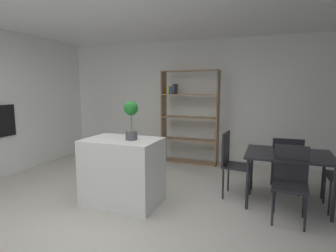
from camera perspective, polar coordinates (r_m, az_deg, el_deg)
name	(u,v)px	position (r m, az deg, el deg)	size (l,w,h in m)	color
ground_plane	(121,215)	(3.78, -9.84, -17.93)	(9.65, 9.65, 0.00)	beige
back_partition	(190,101)	(6.31, 4.58, 5.26)	(7.01, 0.06, 2.69)	white
built_in_oven	(0,121)	(5.79, -31.69, 0.87)	(0.06, 0.59, 0.59)	black
kitchen_island	(123,171)	(3.99, -9.43, -9.32)	(1.04, 0.71, 0.94)	white
potted_plant_on_island	(131,116)	(3.76, -7.73, 1.99)	(0.19, 0.19, 0.53)	#4C4C51
open_bookshelf	(188,115)	(5.96, 4.29, 2.27)	(1.25, 0.30, 2.01)	#997551
dining_table	(288,158)	(4.20, 23.88, -6.21)	(1.14, 0.88, 0.74)	#232328
dining_chair_island_side	(231,159)	(4.25, 13.10, -6.69)	(0.43, 0.44, 0.98)	#232328
dining_chair_far	(287,159)	(4.69, 23.55, -6.42)	(0.46, 0.45, 0.88)	#232328
dining_chair_near	(290,177)	(3.79, 24.21, -9.67)	(0.43, 0.46, 0.92)	#232328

